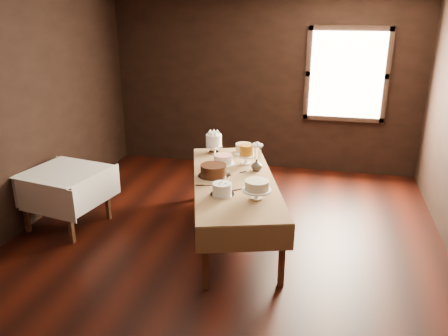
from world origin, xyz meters
The scene contains 21 objects.
floor centered at (0.00, 0.00, 0.00)m, with size 5.00×6.00×0.01m, color black.
wall_back centered at (0.00, 3.00, 1.40)m, with size 5.00×0.02×2.80m, color black.
wall_front centered at (0.00, -3.00, 1.40)m, with size 5.00×0.02×2.80m, color black.
wall_left centered at (-2.50, 0.00, 1.40)m, with size 0.02×6.00×2.80m, color black.
window centered at (1.30, 2.94, 1.60)m, with size 1.10×0.05×1.30m, color #FFEABF.
display_table centered at (0.06, 0.47, 0.67)m, with size 1.56×2.52×0.73m.
side_table centered at (-2.01, 0.24, 0.64)m, with size 1.01×1.01×0.73m.
cake_meringue centered at (-0.41, 1.35, 0.85)m, with size 0.26×0.26×0.27m.
cake_speckled centered at (-0.01, 1.43, 0.79)m, with size 0.30×0.30×0.13m.
cake_lattice centered at (-0.18, 0.93, 0.78)m, with size 0.33×0.33×0.11m.
cake_caramel centered at (0.10, 1.00, 0.84)m, with size 0.23×0.23×0.26m.
cake_chocolate centered at (-0.19, 0.49, 0.80)m, with size 0.38×0.38×0.14m.
cake_swirl centered at (0.03, -0.02, 0.79)m, with size 0.26×0.26×0.13m.
cake_cream centered at (0.41, -0.04, 0.83)m, with size 0.31×0.31×0.22m.
cake_server_a centered at (0.21, 0.19, 0.73)m, with size 0.24×0.03×0.01m, color silver.
cake_server_b centered at (0.42, 0.14, 0.73)m, with size 0.24×0.03×0.01m, color silver.
cake_server_c centered at (-0.07, 0.69, 0.73)m, with size 0.24×0.03×0.01m, color silver.
cake_server_d centered at (0.20, 0.78, 0.73)m, with size 0.24×0.03×0.01m, color silver.
cake_server_e centered at (-0.16, 0.20, 0.73)m, with size 0.24×0.03×0.01m, color silver.
flower_vase centered at (0.27, 0.80, 0.80)m, with size 0.13×0.13×0.14m, color #2D2823.
flower_bouquet centered at (0.27, 0.80, 0.99)m, with size 0.14×0.14×0.20m, color white, non-canonical shape.
Camera 1 is at (1.05, -4.33, 2.66)m, focal length 36.33 mm.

